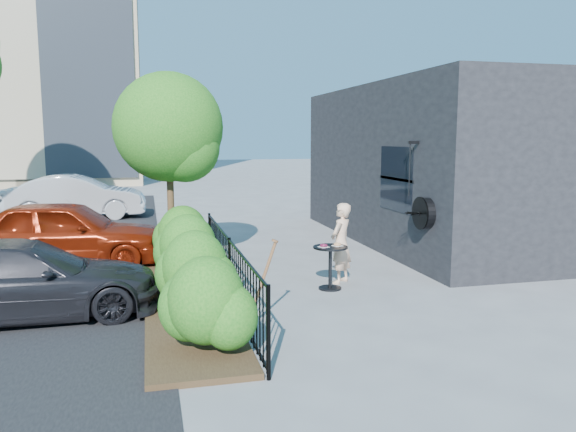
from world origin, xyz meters
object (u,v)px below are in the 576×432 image
object	(u,v)px
car_red	(65,233)
car_darkgrey	(22,280)
cafe_table	(330,260)
patio_tree	(172,134)
shovel	(260,289)
car_silver	(77,197)
woman	(341,243)

from	to	relation	value
car_red	car_darkgrey	xyz separation A→B (m)	(-0.14, -3.53, -0.12)
cafe_table	patio_tree	bearing A→B (deg)	138.54
shovel	car_red	size ratio (longest dim) A/B	0.32
patio_tree	car_red	distance (m)	3.14
shovel	car_silver	bearing A→B (deg)	107.24
car_darkgrey	cafe_table	bearing A→B (deg)	-87.97
patio_tree	car_silver	xyz separation A→B (m)	(-2.82, 8.21, -2.04)
car_silver	shovel	bearing A→B (deg)	-161.71
car_darkgrey	patio_tree	bearing A→B (deg)	-43.91
shovel	car_silver	world-z (taller)	car_silver
patio_tree	car_silver	world-z (taller)	patio_tree
shovel	car_silver	xyz separation A→B (m)	(-3.81, 12.27, 0.15)
patio_tree	cafe_table	size ratio (longest dim) A/B	4.75
patio_tree	car_red	xyz separation A→B (m)	(-2.23, 0.80, -2.05)
car_red	car_silver	bearing A→B (deg)	11.71
car_silver	cafe_table	bearing A→B (deg)	-151.63
woman	car_silver	distance (m)	11.65
woman	car_silver	world-z (taller)	woman
woman	car_darkgrey	size ratio (longest dim) A/B	0.37
car_silver	car_darkgrey	bearing A→B (deg)	-176.58
car_red	car_darkgrey	distance (m)	3.54
cafe_table	car_silver	world-z (taller)	car_silver
car_darkgrey	woman	bearing A→B (deg)	-84.24
car_red	cafe_table	bearing A→B (deg)	-115.61
woman	car_red	distance (m)	5.83
woman	car_darkgrey	distance (m)	5.37
patio_tree	car_darkgrey	distance (m)	4.22
cafe_table	shovel	size ratio (longest dim) A/B	0.63
cafe_table	car_red	world-z (taller)	car_red
patio_tree	woman	xyz separation A→B (m)	(2.93, -1.92, -2.01)
car_silver	car_red	bearing A→B (deg)	-174.34
car_red	car_silver	size ratio (longest dim) A/B	0.94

